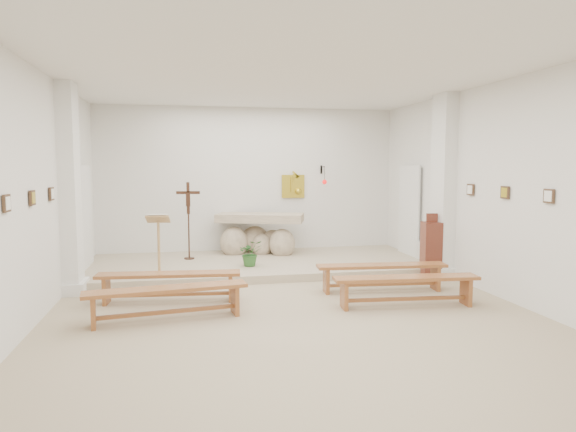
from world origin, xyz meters
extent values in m
cube|color=tan|center=(0.00, 0.00, 0.00)|extent=(7.00, 10.00, 0.00)
cube|color=silver|center=(-3.49, 0.00, 1.75)|extent=(0.02, 10.00, 3.50)
cube|color=silver|center=(3.49, 0.00, 1.75)|extent=(0.02, 10.00, 3.50)
cube|color=silver|center=(0.00, 4.99, 1.75)|extent=(7.00, 0.02, 3.50)
cube|color=silver|center=(0.00, 0.00, 3.49)|extent=(7.00, 10.00, 0.02)
cube|color=tan|center=(0.00, 3.50, 0.07)|extent=(6.98, 3.00, 0.15)
cube|color=white|center=(-3.37, 2.00, 1.75)|extent=(0.26, 0.55, 3.50)
cube|color=white|center=(3.37, 2.00, 1.75)|extent=(0.26, 0.55, 3.50)
cube|color=gold|center=(1.05, 4.96, 1.65)|extent=(0.55, 0.04, 0.55)
cube|color=black|center=(1.75, 4.97, 2.05)|extent=(0.04, 0.02, 0.20)
cylinder|color=black|center=(1.75, 4.82, 2.12)|extent=(0.02, 0.30, 0.02)
cylinder|color=black|center=(1.75, 4.67, 1.95)|extent=(0.01, 0.01, 0.34)
sphere|color=red|center=(1.75, 4.67, 1.76)|extent=(0.11, 0.11, 0.11)
cube|color=#442E1E|center=(-3.47, -0.80, 1.72)|extent=(0.03, 0.20, 0.20)
cube|color=#442E1E|center=(-3.47, 0.20, 1.72)|extent=(0.03, 0.20, 0.20)
cube|color=#442E1E|center=(-3.47, 1.20, 1.72)|extent=(0.03, 0.20, 0.20)
cube|color=#442E1E|center=(3.47, -0.80, 1.72)|extent=(0.03, 0.20, 0.20)
cube|color=#442E1E|center=(3.47, 0.20, 1.72)|extent=(0.03, 0.20, 0.20)
cube|color=#442E1E|center=(3.47, 1.20, 1.72)|extent=(0.03, 0.20, 0.20)
cube|color=silver|center=(-3.43, 2.70, 0.27)|extent=(0.10, 0.85, 0.52)
cube|color=silver|center=(3.43, 2.70, 0.27)|extent=(0.10, 0.85, 0.52)
ellipsoid|color=beige|center=(-0.43, 4.43, 0.42)|extent=(0.63, 0.53, 0.71)
ellipsoid|color=beige|center=(0.62, 4.12, 0.40)|extent=(0.59, 0.50, 0.67)
ellipsoid|color=beige|center=(0.08, 4.63, 0.43)|extent=(0.67, 0.57, 0.63)
ellipsoid|color=beige|center=(0.46, 4.47, 0.38)|extent=(0.54, 0.46, 0.59)
ellipsoid|color=beige|center=(0.20, 4.33, 0.35)|extent=(0.46, 0.39, 0.54)
cube|color=beige|center=(0.17, 4.40, 0.97)|extent=(2.07, 1.33, 0.19)
cube|color=tan|center=(-1.98, 2.41, 0.17)|extent=(0.37, 0.37, 0.04)
cylinder|color=tan|center=(-1.98, 2.41, 0.64)|extent=(0.05, 0.05, 0.98)
cube|color=tan|center=(-1.98, 2.39, 1.18)|extent=(0.44, 0.33, 0.16)
cube|color=white|center=(-1.99, 2.35, 1.23)|extent=(0.37, 0.27, 0.13)
cylinder|color=#391C12|center=(-1.43, 3.99, 0.16)|extent=(0.22, 0.22, 0.03)
cylinder|color=#391C12|center=(-1.43, 3.99, 0.65)|extent=(0.03, 0.03, 0.99)
cube|color=#391C12|center=(-1.43, 3.99, 1.46)|extent=(0.07, 0.05, 0.68)
cube|color=#391C12|center=(-1.43, 3.99, 1.57)|extent=(0.50, 0.09, 0.06)
cube|color=#391C12|center=(-1.43, 3.97, 1.43)|extent=(0.09, 0.04, 0.29)
imported|color=#295C25|center=(-0.24, 2.96, 0.41)|extent=(0.50, 0.45, 0.52)
cube|color=maroon|center=(3.10, 1.89, 0.54)|extent=(0.37, 0.37, 1.07)
cube|color=maroon|center=(3.10, 1.89, 1.15)|extent=(0.22, 0.07, 0.18)
cube|color=brown|center=(-1.77, 1.06, 0.44)|extent=(2.24, 0.56, 0.05)
cube|color=brown|center=(-2.72, 1.15, 0.21)|extent=(0.09, 0.33, 0.42)
cube|color=brown|center=(-0.81, 0.97, 0.21)|extent=(0.09, 0.33, 0.42)
cube|color=brown|center=(-1.77, 1.06, 0.12)|extent=(1.87, 0.23, 0.05)
cube|color=brown|center=(1.77, 1.06, 0.44)|extent=(2.24, 0.55, 0.05)
cube|color=brown|center=(0.81, 1.14, 0.21)|extent=(0.09, 0.33, 0.42)
cube|color=brown|center=(2.73, 0.97, 0.21)|extent=(0.09, 0.33, 0.42)
cube|color=brown|center=(1.77, 1.06, 0.12)|extent=(1.87, 0.22, 0.05)
cube|color=brown|center=(-1.77, 0.07, 0.44)|extent=(2.25, 0.66, 0.05)
cube|color=brown|center=(-2.72, -0.06, 0.21)|extent=(0.10, 0.33, 0.42)
cube|color=brown|center=(-0.82, 0.21, 0.21)|extent=(0.10, 0.33, 0.42)
cube|color=brown|center=(-1.77, 0.07, 0.12)|extent=(1.86, 0.32, 0.05)
cube|color=brown|center=(1.77, 0.07, 0.44)|extent=(2.24, 0.54, 0.05)
cube|color=brown|center=(0.81, 0.15, 0.21)|extent=(0.09, 0.33, 0.42)
cube|color=brown|center=(2.73, -0.01, 0.21)|extent=(0.09, 0.33, 0.42)
cube|color=brown|center=(1.77, 0.07, 0.12)|extent=(1.87, 0.22, 0.05)
camera|label=1|loc=(-1.50, -7.06, 2.14)|focal=32.00mm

